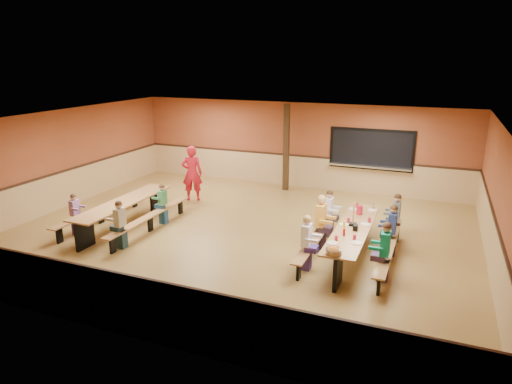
% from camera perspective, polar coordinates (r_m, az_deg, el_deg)
% --- Properties ---
extents(ground, '(12.00, 12.00, 0.00)m').
position_cam_1_polar(ground, '(12.23, -1.98, -5.14)').
color(ground, olive).
rests_on(ground, ground).
extents(room_envelope, '(12.04, 10.04, 3.02)m').
position_cam_1_polar(room_envelope, '(11.99, -2.01, -2.07)').
color(room_envelope, brown).
rests_on(room_envelope, ground).
extents(kitchen_pass_through, '(2.78, 0.28, 1.38)m').
position_cam_1_polar(kitchen_pass_through, '(15.76, 14.20, 4.97)').
color(kitchen_pass_through, black).
rests_on(kitchen_pass_through, ground).
extents(structural_post, '(0.18, 0.18, 3.00)m').
position_cam_1_polar(structural_post, '(15.84, 3.80, 5.54)').
color(structural_post, black).
rests_on(structural_post, ground).
extents(cafeteria_table_main, '(1.91, 3.70, 0.74)m').
position_cam_1_polar(cafeteria_table_main, '(10.86, 11.99, -5.40)').
color(cafeteria_table_main, '#A27140').
rests_on(cafeteria_table_main, ground).
extents(cafeteria_table_second, '(1.91, 3.70, 0.74)m').
position_cam_1_polar(cafeteria_table_second, '(12.99, -16.16, -2.03)').
color(cafeteria_table_second, '#A27140').
rests_on(cafeteria_table_second, ground).
extents(seated_child_white_left, '(0.38, 0.31, 1.24)m').
position_cam_1_polar(seated_child_white_left, '(10.06, 6.30, -6.37)').
color(seated_child_white_left, white).
rests_on(seated_child_white_left, ground).
extents(seated_adult_yellow, '(0.43, 0.35, 1.34)m').
position_cam_1_polar(seated_adult_yellow, '(11.17, 8.08, -3.79)').
color(seated_adult_yellow, gold).
rests_on(seated_adult_yellow, ground).
extents(seated_child_grey_left, '(0.38, 0.31, 1.23)m').
position_cam_1_polar(seated_child_grey_left, '(11.98, 9.09, -2.69)').
color(seated_child_grey_left, white).
rests_on(seated_child_grey_left, ground).
extents(seated_child_teal_right, '(0.40, 0.33, 1.28)m').
position_cam_1_polar(seated_child_teal_right, '(9.88, 15.78, -7.25)').
color(seated_child_teal_right, '#109770').
rests_on(seated_child_teal_right, ground).
extents(seated_child_navy_right, '(0.38, 0.31, 1.24)m').
position_cam_1_polar(seated_child_navy_right, '(11.15, 16.61, -4.66)').
color(seated_child_navy_right, navy).
rests_on(seated_child_navy_right, ground).
extents(seated_child_char_right, '(0.38, 0.31, 1.23)m').
position_cam_1_polar(seated_child_char_right, '(12.03, 17.09, -3.14)').
color(seated_child_char_right, '#525B5E').
rests_on(seated_child_char_right, ground).
extents(seated_child_purple_sec, '(0.32, 0.26, 1.11)m').
position_cam_1_polar(seated_child_purple_sec, '(12.84, -21.65, -2.65)').
color(seated_child_purple_sec, '#946496').
rests_on(seated_child_purple_sec, ground).
extents(seated_child_green_sec, '(0.33, 0.27, 1.12)m').
position_cam_1_polar(seated_child_green_sec, '(13.00, -11.57, -1.51)').
color(seated_child_green_sec, '#3B834F').
rests_on(seated_child_green_sec, ground).
extents(seated_child_tan_sec, '(0.36, 0.30, 1.19)m').
position_cam_1_polar(seated_child_tan_sec, '(11.59, -16.60, -3.96)').
color(seated_child_tan_sec, tan).
rests_on(seated_child_tan_sec, ground).
extents(standing_woman, '(0.77, 0.65, 1.80)m').
position_cam_1_polar(standing_woman, '(14.89, -8.00, 2.33)').
color(standing_woman, red).
rests_on(standing_woman, ground).
extents(punch_pitcher, '(0.16, 0.16, 0.22)m').
position_cam_1_polar(punch_pitcher, '(11.66, 12.80, -2.22)').
color(punch_pitcher, red).
rests_on(punch_pitcher, cafeteria_table_main).
extents(chip_bowl, '(0.32, 0.32, 0.15)m').
position_cam_1_polar(chip_bowl, '(9.27, 9.69, -7.27)').
color(chip_bowl, orange).
rests_on(chip_bowl, cafeteria_table_main).
extents(napkin_dispenser, '(0.10, 0.14, 0.13)m').
position_cam_1_polar(napkin_dispenser, '(10.59, 12.33, -4.40)').
color(napkin_dispenser, black).
rests_on(napkin_dispenser, cafeteria_table_main).
extents(condiment_mustard, '(0.06, 0.06, 0.17)m').
position_cam_1_polar(condiment_mustard, '(10.68, 10.94, -4.01)').
color(condiment_mustard, yellow).
rests_on(condiment_mustard, cafeteria_table_main).
extents(condiment_ketchup, '(0.06, 0.06, 0.17)m').
position_cam_1_polar(condiment_ketchup, '(10.23, 10.95, -4.95)').
color(condiment_ketchup, '#B2140F').
rests_on(condiment_ketchup, cafeteria_table_main).
extents(table_paddle, '(0.16, 0.16, 0.56)m').
position_cam_1_polar(table_paddle, '(10.85, 12.04, -3.45)').
color(table_paddle, black).
rests_on(table_paddle, cafeteria_table_main).
extents(place_settings, '(0.65, 3.30, 0.11)m').
position_cam_1_polar(place_settings, '(10.77, 12.07, -4.07)').
color(place_settings, beige).
rests_on(place_settings, cafeteria_table_main).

